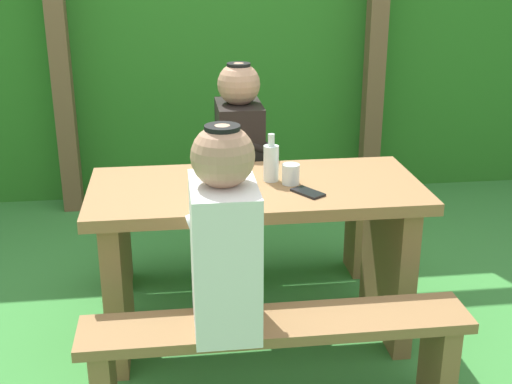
{
  "coord_description": "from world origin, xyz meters",
  "views": [
    {
      "loc": [
        -0.34,
        -2.65,
        1.68
      ],
      "look_at": [
        0.0,
        0.0,
        0.7
      ],
      "focal_mm": 47.33,
      "sensor_mm": 36.0,
      "label": 1
    }
  ],
  "objects": [
    {
      "name": "bench_near",
      "position": [
        0.0,
        -0.59,
        0.31
      ],
      "size": [
        1.4,
        0.24,
        0.43
      ],
      "color": "olive",
      "rests_on": "ground_plane"
    },
    {
      "name": "hedge_backdrop",
      "position": [
        0.0,
        2.39,
        1.1
      ],
      "size": [
        6.4,
        0.96,
        2.2
      ],
      "primitive_type": "cube",
      "color": "#2B7321",
      "rests_on": "ground_plane"
    },
    {
      "name": "bottle_right",
      "position": [
        0.07,
        0.05,
        0.82
      ],
      "size": [
        0.07,
        0.07,
        0.21
      ],
      "color": "silver",
      "rests_on": "picnic_table"
    },
    {
      "name": "person_black_coat",
      "position": [
        -0.01,
        0.58,
        0.76
      ],
      "size": [
        0.25,
        0.35,
        0.72
      ],
      "color": "black",
      "rests_on": "bench_far"
    },
    {
      "name": "bottle_left",
      "position": [
        -0.17,
        0.07,
        0.83
      ],
      "size": [
        0.06,
        0.06,
        0.24
      ],
      "color": "silver",
      "rests_on": "picnic_table"
    },
    {
      "name": "ground_plane",
      "position": [
        0.0,
        0.0,
        0.0
      ],
      "size": [
        12.0,
        12.0,
        0.0
      ],
      "primitive_type": "plane",
      "color": "#3A8439"
    },
    {
      "name": "pergola_post_left",
      "position": [
        -1.02,
        1.73,
        1.13
      ],
      "size": [
        0.12,
        0.12,
        2.26
      ],
      "primitive_type": "cube",
      "color": "brown",
      "rests_on": "ground_plane"
    },
    {
      "name": "cell_phone",
      "position": [
        0.19,
        -0.13,
        0.74
      ],
      "size": [
        0.13,
        0.16,
        0.01
      ],
      "primitive_type": "cube",
      "rotation": [
        0.0,
        0.0,
        0.58
      ],
      "color": "black",
      "rests_on": "picnic_table"
    },
    {
      "name": "drinking_glass",
      "position": [
        0.15,
        -0.01,
        0.78
      ],
      "size": [
        0.07,
        0.07,
        0.09
      ],
      "primitive_type": "cylinder",
      "color": "silver",
      "rests_on": "picnic_table"
    },
    {
      "name": "picnic_table",
      "position": [
        0.0,
        0.0,
        0.5
      ],
      "size": [
        1.4,
        0.64,
        0.73
      ],
      "color": "olive",
      "rests_on": "ground_plane"
    },
    {
      "name": "person_white_shirt",
      "position": [
        -0.18,
        -0.58,
        0.76
      ],
      "size": [
        0.25,
        0.35,
        0.72
      ],
      "color": "white",
      "rests_on": "bench_near"
    },
    {
      "name": "bench_far",
      "position": [
        0.0,
        0.59,
        0.31
      ],
      "size": [
        1.4,
        0.24,
        0.43
      ],
      "color": "olive",
      "rests_on": "ground_plane"
    },
    {
      "name": "pergola_post_right",
      "position": [
        1.02,
        1.73,
        1.13
      ],
      "size": [
        0.12,
        0.12,
        2.26
      ],
      "primitive_type": "cube",
      "color": "brown",
      "rests_on": "ground_plane"
    }
  ]
}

